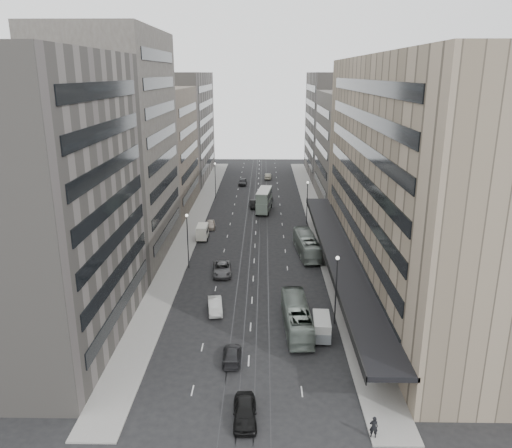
# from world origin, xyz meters

# --- Properties ---
(ground) EXTENTS (220.00, 220.00, 0.00)m
(ground) POSITION_xyz_m (0.00, 0.00, 0.00)
(ground) COLOR black
(ground) RESTS_ON ground
(sidewalk_right) EXTENTS (4.00, 125.00, 0.15)m
(sidewalk_right) POSITION_xyz_m (12.00, 37.50, 0.07)
(sidewalk_right) COLOR gray
(sidewalk_right) RESTS_ON ground
(sidewalk_left) EXTENTS (4.00, 125.00, 0.15)m
(sidewalk_left) POSITION_xyz_m (-12.00, 37.50, 0.07)
(sidewalk_left) COLOR gray
(sidewalk_left) RESTS_ON ground
(department_store) EXTENTS (19.20, 60.00, 30.00)m
(department_store) POSITION_xyz_m (21.45, 8.00, 14.95)
(department_store) COLOR gray
(department_store) RESTS_ON ground
(building_right_mid) EXTENTS (15.00, 28.00, 24.00)m
(building_right_mid) POSITION_xyz_m (21.50, 52.00, 12.00)
(building_right_mid) COLOR #48443E
(building_right_mid) RESTS_ON ground
(building_right_far) EXTENTS (15.00, 32.00, 28.00)m
(building_right_far) POSITION_xyz_m (21.50, 82.00, 14.00)
(building_right_far) COLOR slate
(building_right_far) RESTS_ON ground
(building_left_a) EXTENTS (15.00, 28.00, 30.00)m
(building_left_a) POSITION_xyz_m (-21.50, -8.00, 15.00)
(building_left_a) COLOR slate
(building_left_a) RESTS_ON ground
(building_left_b) EXTENTS (15.00, 26.00, 34.00)m
(building_left_b) POSITION_xyz_m (-21.50, 19.00, 17.00)
(building_left_b) COLOR #48443E
(building_left_b) RESTS_ON ground
(building_left_c) EXTENTS (15.00, 28.00, 25.00)m
(building_left_c) POSITION_xyz_m (-21.50, 46.00, 12.50)
(building_left_c) COLOR #685F51
(building_left_c) RESTS_ON ground
(building_left_d) EXTENTS (15.00, 38.00, 28.00)m
(building_left_d) POSITION_xyz_m (-21.50, 79.00, 14.00)
(building_left_d) COLOR slate
(building_left_d) RESTS_ON ground
(lamp_right_near) EXTENTS (0.44, 0.44, 8.32)m
(lamp_right_near) POSITION_xyz_m (9.70, -5.00, 5.20)
(lamp_right_near) COLOR #262628
(lamp_right_near) RESTS_ON ground
(lamp_right_far) EXTENTS (0.44, 0.44, 8.32)m
(lamp_right_far) POSITION_xyz_m (9.70, 35.00, 5.20)
(lamp_right_far) COLOR #262628
(lamp_right_far) RESTS_ON ground
(lamp_left_near) EXTENTS (0.44, 0.44, 8.32)m
(lamp_left_near) POSITION_xyz_m (-9.70, 12.00, 5.20)
(lamp_left_near) COLOR #262628
(lamp_left_near) RESTS_ON ground
(lamp_left_far) EXTENTS (0.44, 0.44, 8.32)m
(lamp_left_far) POSITION_xyz_m (-9.70, 55.00, 5.20)
(lamp_left_far) COLOR #262628
(lamp_left_far) RESTS_ON ground
(bus_near) EXTENTS (3.15, 11.39, 3.14)m
(bus_near) POSITION_xyz_m (5.22, -6.43, 1.57)
(bus_near) COLOR gray
(bus_near) RESTS_ON ground
(bus_far) EXTENTS (3.77, 11.90, 3.26)m
(bus_far) POSITION_xyz_m (8.34, 17.94, 1.63)
(bus_far) COLOR #919C94
(bus_far) RESTS_ON ground
(double_decker) EXTENTS (3.51, 8.86, 4.72)m
(double_decker) POSITION_xyz_m (1.50, 43.48, 2.55)
(double_decker) COLOR gray
(double_decker) RESTS_ON ground
(vw_microbus) EXTENTS (2.20, 4.49, 2.37)m
(vw_microbus) POSITION_xyz_m (7.81, -8.16, 1.32)
(vw_microbus) COLOR slate
(vw_microbus) RESTS_ON ground
(panel_van) EXTENTS (2.02, 4.06, 2.55)m
(panel_van) POSITION_xyz_m (-9.20, 25.23, 1.41)
(panel_van) COLOR silver
(panel_van) RESTS_ON ground
(sedan_0) EXTENTS (2.16, 4.94, 1.66)m
(sedan_0) POSITION_xyz_m (-0.05, -22.00, 0.83)
(sedan_0) COLOR black
(sedan_0) RESTS_ON ground
(sedan_1) EXTENTS (2.25, 4.83, 1.53)m
(sedan_1) POSITION_xyz_m (-4.40, -2.22, 0.77)
(sedan_1) COLOR white
(sedan_1) RESTS_ON ground
(sedan_2) EXTENTS (3.10, 5.86, 1.57)m
(sedan_2) POSITION_xyz_m (-4.53, 9.56, 0.79)
(sedan_2) COLOR #535355
(sedan_2) RESTS_ON ground
(sedan_3) EXTENTS (1.94, 4.63, 1.34)m
(sedan_3) POSITION_xyz_m (-1.69, -12.99, 0.67)
(sedan_3) COLOR black
(sedan_3) RESTS_ON ground
(sedan_4) EXTENTS (2.04, 4.46, 1.48)m
(sedan_4) POSITION_xyz_m (-8.50, 31.70, 0.74)
(sedan_4) COLOR #C2B2A1
(sedan_4) RESTS_ON ground
(sedan_5) EXTENTS (2.01, 4.70, 1.51)m
(sedan_5) POSITION_xyz_m (-0.75, 46.99, 0.75)
(sedan_5) COLOR black
(sedan_5) RESTS_ON ground
(sedan_6) EXTENTS (3.35, 6.35, 1.70)m
(sedan_6) POSITION_xyz_m (1.59, 52.34, 0.85)
(sedan_6) COLOR silver
(sedan_6) RESTS_ON ground
(sedan_7) EXTENTS (2.43, 4.89, 1.37)m
(sedan_7) POSITION_xyz_m (2.46, 52.11, 0.68)
(sedan_7) COLOR #4D4C4F
(sedan_7) RESTS_ON ground
(sedan_8) EXTENTS (2.32, 5.06, 1.68)m
(sedan_8) POSITION_xyz_m (-4.00, 69.52, 0.84)
(sedan_8) COLOR #28292B
(sedan_8) RESTS_ON ground
(sedan_9) EXTENTS (1.94, 4.80, 1.55)m
(sedan_9) POSITION_xyz_m (2.61, 77.07, 0.78)
(sedan_9) COLOR #9C9681
(sedan_9) RESTS_ON ground
(pedestrian) EXTENTS (0.72, 0.51, 1.89)m
(pedestrian) POSITION_xyz_m (10.20, -24.00, 1.09)
(pedestrian) COLOR black
(pedestrian) RESTS_ON sidewalk_right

